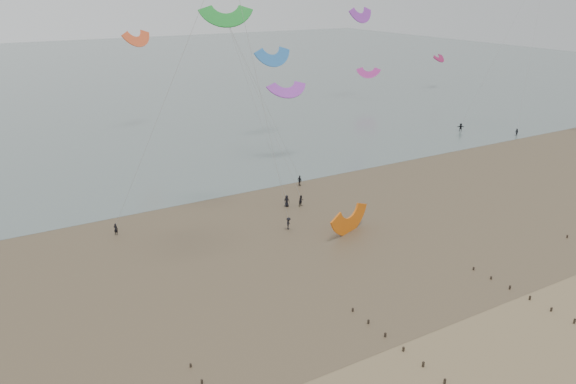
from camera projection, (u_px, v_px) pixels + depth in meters
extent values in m
plane|color=#475654|center=(42.00, 77.00, 208.91)|extent=(500.00, 500.00, 0.00)
plane|color=#473A28|center=(226.00, 239.00, 75.51)|extent=(500.00, 500.00, 0.00)
ellipsoid|color=slate|center=(117.00, 325.00, 56.44)|extent=(23.60, 14.36, 0.01)
ellipsoid|color=slate|center=(291.00, 215.00, 83.64)|extent=(33.64, 18.32, 0.01)
ellipsoid|color=slate|center=(487.00, 192.00, 92.86)|extent=(19.65, 13.67, 0.01)
cube|color=black|center=(202.00, 382.00, 48.06)|extent=(0.16, 0.16, 0.48)
cube|color=black|center=(191.00, 365.00, 50.20)|extent=(0.16, 0.16, 0.45)
cube|color=black|center=(445.00, 381.00, 48.09)|extent=(0.16, 0.16, 0.59)
cube|color=black|center=(423.00, 365.00, 50.22)|extent=(0.16, 0.16, 0.57)
cube|color=black|center=(403.00, 349.00, 52.36)|extent=(0.16, 0.16, 0.54)
cube|color=black|center=(385.00, 335.00, 54.49)|extent=(0.16, 0.16, 0.51)
cube|color=black|center=(368.00, 322.00, 56.62)|extent=(0.16, 0.16, 0.48)
cube|color=black|center=(353.00, 310.00, 58.76)|extent=(0.16, 0.16, 0.45)
cube|color=black|center=(574.00, 321.00, 56.65)|extent=(0.16, 0.16, 0.59)
cube|color=black|center=(551.00, 309.00, 58.78)|extent=(0.16, 0.16, 0.57)
cube|color=black|center=(530.00, 298.00, 60.92)|extent=(0.16, 0.16, 0.54)
cube|color=black|center=(510.00, 288.00, 63.05)|extent=(0.16, 0.16, 0.51)
cube|color=black|center=(491.00, 278.00, 65.18)|extent=(0.16, 0.16, 0.48)
cube|color=black|center=(474.00, 269.00, 67.31)|extent=(0.16, 0.16, 0.45)
cube|color=black|center=(567.00, 237.00, 75.87)|extent=(0.16, 0.16, 0.45)
imported|color=black|center=(116.00, 229.00, 76.64)|extent=(0.72, 0.71, 1.68)
imported|color=black|center=(301.00, 201.00, 86.59)|extent=(0.98, 0.83, 1.77)
imported|color=black|center=(287.00, 201.00, 86.36)|extent=(1.06, 1.06, 1.85)
imported|color=black|center=(289.00, 223.00, 78.34)|extent=(1.25, 1.29, 1.77)
imported|color=black|center=(461.00, 127.00, 131.10)|extent=(1.81, 1.32, 1.89)
imported|color=black|center=(517.00, 132.00, 127.11)|extent=(0.79, 0.92, 1.64)
imported|color=black|center=(300.00, 181.00, 95.48)|extent=(0.62, 1.12, 1.81)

